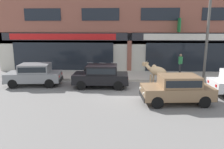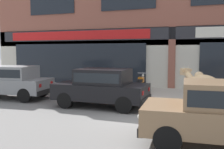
% 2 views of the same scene
% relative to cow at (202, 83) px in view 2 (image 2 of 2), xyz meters
% --- Properties ---
extents(ground_plane, '(90.00, 90.00, 0.00)m').
position_rel_cow_xyz_m(ground_plane, '(-1.70, -1.24, -1.01)').
color(ground_plane, slate).
extents(sidewalk, '(19.00, 3.35, 0.17)m').
position_rel_cow_xyz_m(sidewalk, '(-1.70, 2.64, -0.92)').
color(sidewalk, '#B7AFA3').
rests_on(sidewalk, ground).
extents(shop_building, '(23.00, 1.40, 8.12)m').
position_rel_cow_xyz_m(shop_building, '(-1.70, 4.57, 2.83)').
color(shop_building, '#8E5142').
rests_on(shop_building, ground).
extents(cow, '(1.61, 1.74, 1.61)m').
position_rel_cow_xyz_m(cow, '(0.00, 0.00, 0.00)').
color(cow, tan).
rests_on(cow, ground).
extents(car_1, '(3.64, 1.68, 1.46)m').
position_rel_cow_xyz_m(car_1, '(-3.59, -0.56, -0.19)').
color(car_1, black).
rests_on(car_1, ground).
extents(car_2, '(3.74, 1.99, 1.46)m').
position_rel_cow_xyz_m(car_2, '(-8.09, -0.39, -0.19)').
color(car_2, black).
rests_on(car_2, ground).
extents(motorcycle_0, '(0.58, 1.80, 0.88)m').
position_rel_cow_xyz_m(motorcycle_0, '(-4.97, 2.40, -0.45)').
color(motorcycle_0, black).
rests_on(motorcycle_0, sidewalk).
extents(motorcycle_1, '(0.66, 1.79, 0.88)m').
position_rel_cow_xyz_m(motorcycle_1, '(-3.99, 2.32, -0.45)').
color(motorcycle_1, black).
rests_on(motorcycle_1, sidewalk).
extents(motorcycle_2, '(0.52, 1.81, 0.88)m').
position_rel_cow_xyz_m(motorcycle_2, '(-2.88, 2.46, -0.45)').
color(motorcycle_2, black).
rests_on(motorcycle_2, sidewalk).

